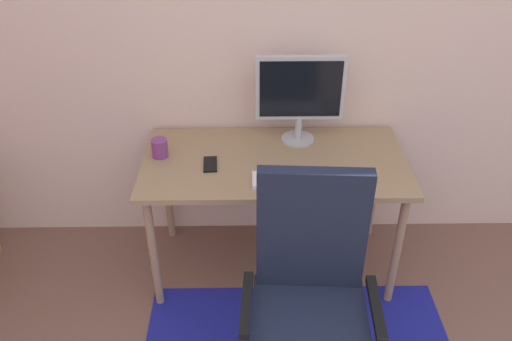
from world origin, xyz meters
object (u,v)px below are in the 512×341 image
Objects in this scene: keyboard at (296,180)px; monitor at (300,92)px; office_chair at (308,325)px; cell_phone at (210,164)px; desk at (274,172)px; computer_mouse at (360,177)px; coffee_cup at (160,148)px.

monitor is at bearing 84.29° from keyboard.
monitor reaches higher than office_chair.
desk is at bearing 4.81° from cell_phone.
computer_mouse is (0.31, 0.01, 0.01)m from keyboard.
coffee_cup is at bearing -168.03° from monitor.
computer_mouse is 0.74× the size of cell_phone.
monitor reaches higher than coffee_cup.
computer_mouse reaches higher than cell_phone.
desk is 0.61m from coffee_cup.
coffee_cup is at bearing 160.78° from keyboard.
computer_mouse is (0.27, -0.39, -0.27)m from monitor.
monitor is (0.14, 0.20, 0.36)m from desk.
monitor is 1.19m from office_chair.
monitor is at bearing 124.93° from computer_mouse.
office_chair is at bearing -115.19° from computer_mouse.
keyboard is at bearing -63.56° from desk.
computer_mouse is at bearing -24.74° from desk.
monitor is 4.68× the size of computer_mouse.
desk is 3.20× the size of keyboard.
monitor reaches higher than cell_phone.
computer_mouse reaches higher than desk.
coffee_cup reaches higher than cell_phone.
keyboard is at bearing 94.46° from office_chair.
monitor is 4.95× the size of coffee_cup.
computer_mouse is 0.09× the size of office_chair.
cell_phone is 0.12× the size of office_chair.
desk is 14.00× the size of coffee_cup.
cell_phone is (-0.74, 0.14, -0.01)m from computer_mouse.
cell_phone is (0.27, -0.09, -0.04)m from coffee_cup.
keyboard is (0.10, -0.20, 0.08)m from desk.
desk is 2.83× the size of monitor.
desk is 0.87m from office_chair.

